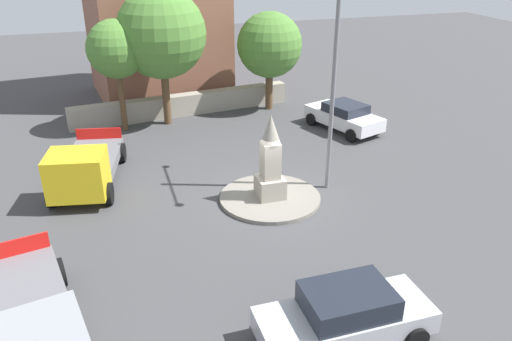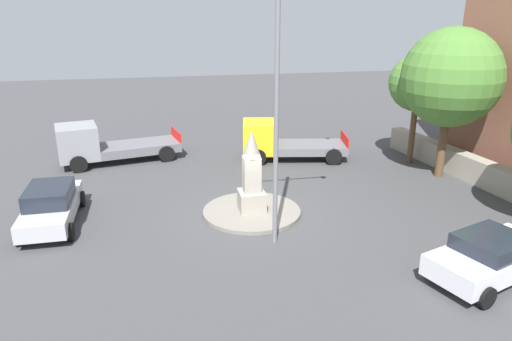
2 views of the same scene
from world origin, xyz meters
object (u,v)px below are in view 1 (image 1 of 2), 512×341
object	(u,v)px
car_silver_far_side	(345,315)
streetlamp	(335,57)
monument	(270,163)
tree_far_corner	(161,34)
car_white_waiting	(344,116)
truck_yellow_near_island	(84,169)
tree_near_wall	(116,50)
tree_mid_cluster	(270,45)
truck_grey_approaching	(31,338)

from	to	relation	value
car_silver_far_side	streetlamp	bearing A→B (deg)	-21.56
monument	tree_far_corner	size ratio (longest dim) A/B	0.47
car_silver_far_side	car_white_waiting	distance (m)	15.09
truck_yellow_near_island	tree_near_wall	bearing A→B (deg)	-16.35
tree_mid_cluster	monument	bearing A→B (deg)	161.71
streetlamp	tree_mid_cluster	xyz separation A→B (m)	(10.17, -0.96, -1.59)
truck_yellow_near_island	tree_far_corner	world-z (taller)	tree_far_corner
car_white_waiting	tree_mid_cluster	xyz separation A→B (m)	(4.41, 2.58, 2.90)
tree_mid_cluster	tree_far_corner	xyz separation A→B (m)	(-0.78, 5.95, 1.06)
streetlamp	truck_yellow_near_island	xyz separation A→B (m)	(2.51, 9.18, -4.26)
monument	car_white_waiting	xyz separation A→B (m)	(6.07, -6.04, -0.80)
truck_yellow_near_island	tree_near_wall	xyz separation A→B (m)	(6.58, -1.93, 3.16)
monument	tree_near_wall	world-z (taller)	tree_near_wall
tree_mid_cluster	tree_far_corner	bearing A→B (deg)	97.46
truck_yellow_near_island	tree_near_wall	distance (m)	7.55
truck_grey_approaching	tree_mid_cluster	xyz separation A→B (m)	(16.80, -11.29, 2.64)
truck_yellow_near_island	tree_mid_cluster	world-z (taller)	tree_mid_cluster
truck_yellow_near_island	tree_far_corner	size ratio (longest dim) A/B	0.82
tree_mid_cluster	truck_grey_approaching	bearing A→B (deg)	146.10
streetlamp	car_silver_far_side	size ratio (longest dim) A/B	1.97
monument	car_white_waiting	distance (m)	8.60
truck_yellow_near_island	tree_near_wall	world-z (taller)	tree_near_wall
monument	car_silver_far_side	distance (m)	7.55
truck_grey_approaching	tree_near_wall	xyz separation A→B (m)	(15.73, -3.08, 3.13)
streetlamp	car_white_waiting	world-z (taller)	streetlamp
car_white_waiting	truck_grey_approaching	world-z (taller)	truck_grey_approaching
monument	truck_grey_approaching	distance (m)	10.08
monument	car_silver_far_side	xyz separation A→B (m)	(-7.49, 0.58, -0.77)
car_silver_far_side	truck_yellow_near_island	bearing A→B (deg)	30.59
car_silver_far_side	truck_grey_approaching	size ratio (longest dim) A/B	0.69
car_white_waiting	tree_mid_cluster	world-z (taller)	tree_mid_cluster
car_white_waiting	streetlamp	bearing A→B (deg)	148.45
streetlamp	tree_far_corner	xyz separation A→B (m)	(9.39, 4.99, -0.52)
truck_grey_approaching	streetlamp	bearing A→B (deg)	-57.30
car_silver_far_side	tree_near_wall	bearing A→B (deg)	13.86
monument	tree_far_corner	distance (m)	10.50
monument	car_silver_far_side	size ratio (longest dim) A/B	0.74
monument	truck_yellow_near_island	size ratio (longest dim) A/B	0.57
tree_far_corner	monument	bearing A→B (deg)	-165.63
truck_grey_approaching	tree_near_wall	distance (m)	16.33
streetlamp	tree_near_wall	world-z (taller)	streetlamp
car_silver_far_side	car_white_waiting	xyz separation A→B (m)	(13.56, -6.62, -0.03)
streetlamp	truck_yellow_near_island	world-z (taller)	streetlamp
tree_near_wall	car_silver_far_side	bearing A→B (deg)	-166.14
tree_far_corner	car_white_waiting	bearing A→B (deg)	-113.06
truck_yellow_near_island	truck_grey_approaching	distance (m)	9.22
tree_far_corner	streetlamp	bearing A→B (deg)	-152.00
car_silver_far_side	tree_mid_cluster	size ratio (longest dim) A/B	0.81
tree_near_wall	tree_mid_cluster	world-z (taller)	tree_near_wall
tree_near_wall	car_white_waiting	bearing A→B (deg)	-107.18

